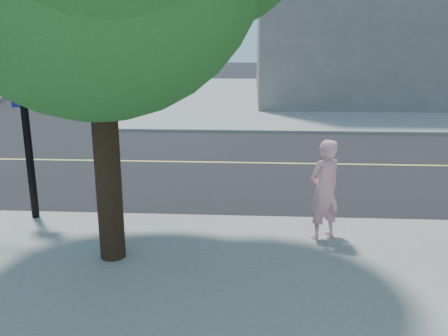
{
  "coord_description": "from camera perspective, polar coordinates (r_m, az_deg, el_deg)",
  "views": [
    {
      "loc": [
        4.74,
        -8.5,
        3.33
      ],
      "look_at": [
        4.28,
        -0.92,
        1.3
      ],
      "focal_mm": 38.14,
      "sensor_mm": 36.0,
      "label": 1
    }
  ],
  "objects": [
    {
      "name": "ground",
      "position": [
        10.28,
        -24.3,
        -5.31
      ],
      "size": [
        140.0,
        140.0,
        0.0
      ],
      "primitive_type": "plane",
      "color": "black",
      "rests_on": "ground"
    },
    {
      "name": "road_ew",
      "position": [
        14.23,
        -16.08,
        0.86
      ],
      "size": [
        140.0,
        9.0,
        0.01
      ],
      "primitive_type": "cube",
      "color": "black",
      "rests_on": "ground"
    },
    {
      "name": "sidewalk_ne",
      "position": [
        31.42,
        19.85,
        8.12
      ],
      "size": [
        29.0,
        25.0,
        0.12
      ],
      "primitive_type": "cube",
      "color": "gray",
      "rests_on": "ground"
    },
    {
      "name": "man_on_phone",
      "position": [
        7.99,
        11.9,
        -2.57
      ],
      "size": [
        0.74,
        0.68,
        1.69
      ],
      "primitive_type": "imported",
      "rotation": [
        0.0,
        0.0,
        3.73
      ],
      "color": "#FBA9B7",
      "rests_on": "sidewalk_se"
    }
  ]
}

